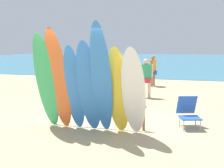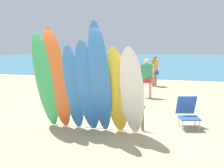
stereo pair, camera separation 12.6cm
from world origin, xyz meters
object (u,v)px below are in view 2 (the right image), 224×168
at_px(surfboard_rack, 95,108).
at_px(surfboard_yellow_5, 117,91).
at_px(surfboard_orange_1, 57,80).
at_px(beachgoer_strolling, 107,65).
at_px(beachgoer_midbeach, 122,77).
at_px(surfboard_blue_3, 88,88).
at_px(surfboard_green_0, 45,82).
at_px(beach_chair_red, 188,111).
at_px(beachgoer_photographing, 73,79).
at_px(surfboard_blue_2, 73,89).
at_px(surfboard_blue_4, 100,80).
at_px(beachgoer_near_rack, 155,69).
at_px(surfboard_white_6, 132,93).
at_px(beachgoer_by_water, 147,75).

height_order(surfboard_rack, surfboard_yellow_5, surfboard_yellow_5).
distance_m(surfboard_orange_1, beachgoer_strolling, 8.96).
distance_m(surfboard_orange_1, beachgoer_midbeach, 3.58).
bearing_deg(surfboard_blue_3, surfboard_green_0, 179.10).
distance_m(surfboard_orange_1, beach_chair_red, 3.42).
bearing_deg(surfboard_yellow_5, beach_chair_red, 37.12).
height_order(surfboard_green_0, beachgoer_midbeach, surfboard_green_0).
xyz_separation_m(surfboard_yellow_5, beachgoer_photographing, (-2.60, 3.43, -0.20)).
bearing_deg(surfboard_blue_2, beachgoer_strolling, 100.77).
height_order(surfboard_orange_1, surfboard_blue_4, surfboard_blue_4).
distance_m(surfboard_orange_1, beachgoer_near_rack, 8.20).
height_order(surfboard_orange_1, beachgoer_midbeach, surfboard_orange_1).
height_order(beachgoer_near_rack, beachgoer_midbeach, beachgoer_midbeach).
bearing_deg(surfboard_blue_2, surfboard_green_0, -179.05).
distance_m(surfboard_white_6, beachgoer_midbeach, 3.68).
bearing_deg(surfboard_green_0, surfboard_blue_4, -5.02).
bearing_deg(surfboard_blue_4, surfboard_rack, 115.97).
distance_m(surfboard_orange_1, surfboard_blue_2, 0.45).
distance_m(beachgoer_by_water, beachgoer_strolling, 4.85).
bearing_deg(surfboard_orange_1, beachgoer_by_water, 77.85).
xyz_separation_m(surfboard_orange_1, beachgoer_midbeach, (0.78, 3.48, -0.30)).
height_order(surfboard_blue_3, beachgoer_by_water, surfboard_blue_3).
height_order(beachgoer_photographing, beachgoer_strolling, beachgoer_strolling).
height_order(surfboard_blue_2, surfboard_blue_3, surfboard_blue_3).
bearing_deg(beachgoer_by_water, beachgoer_photographing, -170.13).
bearing_deg(beachgoer_midbeach, beachgoer_strolling, -2.23).
bearing_deg(beachgoer_near_rack, beachgoer_midbeach, -171.95).
distance_m(surfboard_green_0, surfboard_orange_1, 0.35).
relative_size(surfboard_orange_1, surfboard_blue_4, 0.94).
relative_size(surfboard_blue_3, beachgoer_strolling, 1.41).
height_order(surfboard_white_6, beach_chair_red, surfboard_white_6).
relative_size(surfboard_rack, beach_chair_red, 3.21).
relative_size(surfboard_green_0, beachgoer_midbeach, 1.49).
distance_m(surfboard_blue_4, beachgoer_photographing, 4.29).
xyz_separation_m(surfboard_green_0, beachgoer_midbeach, (1.12, 3.45, -0.25)).
bearing_deg(beachgoer_strolling, beachgoer_midbeach, 7.41).
xyz_separation_m(surfboard_blue_2, surfboard_blue_4, (0.76, -0.18, 0.26)).
height_order(surfboard_green_0, beach_chair_red, surfboard_green_0).
distance_m(beachgoer_by_water, beach_chair_red, 4.14).
height_order(beachgoer_midbeach, beachgoer_photographing, beachgoer_midbeach).
bearing_deg(surfboard_blue_2, beachgoer_near_rack, 82.61).
bearing_deg(surfboard_blue_2, surfboard_yellow_5, -0.61).
distance_m(surfboard_green_0, beachgoer_midbeach, 3.64).
bearing_deg(surfboard_white_6, surfboard_orange_1, -179.13).
bearing_deg(beachgoer_strolling, surfboard_blue_4, 1.19).
xyz_separation_m(surfboard_green_0, surfboard_blue_4, (1.50, -0.16, 0.11)).
relative_size(surfboard_blue_3, beachgoer_by_water, 1.50).
relative_size(surfboard_blue_2, surfboard_yellow_5, 1.02).
relative_size(beachgoer_by_water, beach_chair_red, 1.91).
bearing_deg(beachgoer_photographing, surfboard_yellow_5, -165.47).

